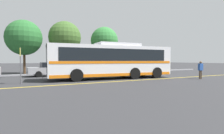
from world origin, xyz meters
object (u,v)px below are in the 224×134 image
parked_car_1 (52,69)px  parked_car_2 (108,67)px  parked_car_3 (145,67)px  bus_stop_sign (20,61)px  tree_0 (104,41)px  tree_2 (24,38)px  transit_bus (112,60)px  pedestrian_0 (201,69)px  tree_1 (65,38)px

parked_car_1 → parked_car_2: (6.73, 0.17, 0.05)m
parked_car_3 → bus_stop_sign: size_ratio=1.62×
bus_stop_sign → tree_0: bearing=-44.8°
tree_2 → parked_car_2: bearing=-25.6°
transit_bus → tree_0: (3.10, 8.53, 2.76)m
pedestrian_0 → parked_car_2: bearing=-63.8°
parked_car_2 → bus_stop_sign: size_ratio=1.56×
pedestrian_0 → tree_1: 16.73m
parked_car_3 → tree_1: size_ratio=0.60×
transit_bus → parked_car_3: 8.94m
tree_0 → tree_2: 10.26m
parked_car_1 → parked_car_2: parked_car_2 is taller
bus_stop_sign → tree_0: size_ratio=0.40×
transit_bus → parked_car_3: (7.41, 4.91, -0.94)m
parked_car_3 → tree_0: tree_0 is taller
parked_car_2 → tree_0: (0.83, 3.05, 3.65)m
bus_stop_sign → tree_1: 11.80m
transit_bus → tree_2: 12.52m
parked_car_3 → tree_1: tree_1 is taller
bus_stop_sign → tree_1: size_ratio=0.37×
parked_car_3 → tree_2: (-14.47, 5.05, 3.70)m
pedestrian_0 → bus_stop_sign: (-14.10, 3.50, 0.71)m
parked_car_2 → tree_2: 10.98m
tree_0 → parked_car_2: bearing=-105.2°
tree_0 → tree_1: size_ratio=0.93×
bus_stop_sign → pedestrian_0: bearing=-99.3°
parked_car_1 → tree_1: size_ratio=0.72×
transit_bus → bus_stop_sign: (-7.34, -0.42, -0.07)m
transit_bus → parked_car_1: transit_bus is taller
transit_bus → parked_car_2: (2.27, 5.49, -0.89)m
transit_bus → parked_car_1: (-4.46, 5.32, -0.93)m
parked_car_1 → tree_2: size_ratio=0.75×
parked_car_2 → pedestrian_0: size_ratio=2.51×
pedestrian_0 → bus_stop_sign: size_ratio=0.62×
bus_stop_sign → tree_1: tree_1 is taller
parked_car_1 → parked_car_3: parked_car_3 is taller
parked_car_2 → pedestrian_0: bearing=24.1°
parked_car_3 → tree_0: size_ratio=0.64×
parked_car_3 → tree_1: (-9.57, 4.80, 3.99)m
tree_2 → parked_car_3: bearing=-19.2°
tree_0 → tree_1: 5.40m
tree_0 → tree_1: bearing=167.4°
pedestrian_0 → tree_2: size_ratio=0.24×
pedestrian_0 → tree_2: 19.91m
tree_1 → parked_car_3: bearing=-26.6°
parked_car_2 → parked_car_3: (5.13, -0.57, -0.05)m
parked_car_2 → pedestrian_0: (4.48, -9.41, 0.11)m
transit_bus → parked_car_2: bearing=-17.9°
parked_car_1 → tree_1: tree_1 is taller
parked_car_3 → bus_stop_sign: bus_stop_sign is taller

